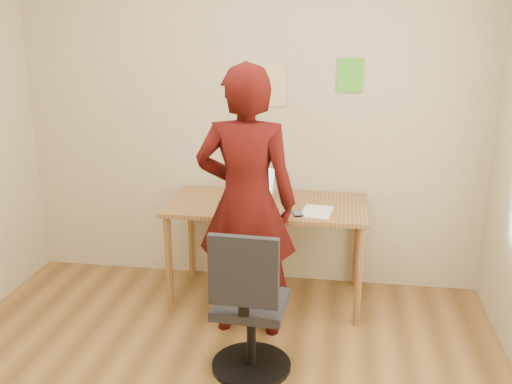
% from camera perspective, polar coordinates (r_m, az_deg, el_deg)
% --- Properties ---
extents(room, '(3.58, 3.58, 2.78)m').
position_cam_1_polar(room, '(2.60, -6.86, 2.60)').
color(room, brown).
rests_on(room, ground).
extents(desk, '(1.40, 0.70, 0.74)m').
position_cam_1_polar(desk, '(4.07, 1.15, -2.28)').
color(desk, olive).
rests_on(desk, ground).
extents(laptop, '(0.42, 0.40, 0.24)m').
position_cam_1_polar(laptop, '(4.11, -0.66, -0.03)').
color(laptop, '#B8B8C0').
rests_on(laptop, desk).
extents(paper_sheet, '(0.22, 0.30, 0.00)m').
position_cam_1_polar(paper_sheet, '(3.89, 6.10, -1.93)').
color(paper_sheet, white).
rests_on(paper_sheet, desk).
extents(phone, '(0.09, 0.13, 0.01)m').
position_cam_1_polar(phone, '(3.82, 4.14, -2.17)').
color(phone, black).
rests_on(phone, desk).
extents(wall_note_left, '(0.21, 0.00, 0.30)m').
position_cam_1_polar(wall_note_left, '(4.26, -1.01, 9.63)').
color(wall_note_left, '#DBB883').
rests_on(wall_note_left, room).
extents(wall_note_mid, '(0.21, 0.00, 0.30)m').
position_cam_1_polar(wall_note_mid, '(4.22, 1.64, 10.60)').
color(wall_note_mid, '#DBB883').
rests_on(wall_note_mid, room).
extents(wall_note_right, '(0.18, 0.00, 0.24)m').
position_cam_1_polar(wall_note_right, '(4.18, 9.41, 11.43)').
color(wall_note_right, '#51B929').
rests_on(wall_note_right, room).
extents(office_chair, '(0.47, 0.47, 0.91)m').
position_cam_1_polar(office_chair, '(3.30, -0.70, -12.07)').
color(office_chair, black).
rests_on(office_chair, ground).
extents(person, '(0.64, 0.43, 1.75)m').
position_cam_1_polar(person, '(3.59, -0.98, -1.12)').
color(person, '#3B0A08').
rests_on(person, ground).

